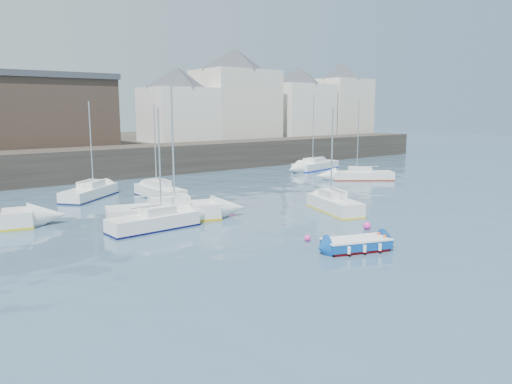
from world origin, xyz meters
TOP-DOWN VIEW (x-y plane):
  - water at (0.00, 0.00)m, footprint 220.00×220.00m
  - quay_wall at (0.00, 35.00)m, footprint 90.00×5.00m
  - land_strip at (0.00, 53.00)m, footprint 90.00×32.00m
  - bldg_east_a at (20.00, 42.00)m, footprint 13.36×13.36m
  - bldg_east_b at (31.00, 41.50)m, footprint 11.88×11.88m
  - bldg_east_c at (40.00, 41.50)m, footprint 11.14×11.14m
  - bldg_east_d at (11.00, 41.50)m, footprint 11.14×11.14m
  - warehouse at (-6.00, 43.00)m, footprint 16.40×10.40m
  - blue_dinghy at (-1.31, 2.44)m, footprint 3.57×2.41m
  - sailboat_a at (-7.05, 12.44)m, footprint 5.37×1.95m
  - sailboat_b at (-5.57, 13.99)m, footprint 7.14×4.10m
  - sailboat_c at (4.72, 9.55)m, footprint 3.21×5.45m
  - sailboat_d at (18.05, 18.35)m, footprint 5.83×4.94m
  - sailboat_f at (-2.08, 21.38)m, footprint 1.79×5.51m
  - sailboat_g at (20.31, 27.00)m, footprint 6.91×3.47m
  - sailboat_h at (-6.36, 24.61)m, footprint 5.59×5.06m
  - buoy_near at (-1.91, 5.21)m, footprint 0.34×0.34m
  - buoy_mid at (2.59, 4.98)m, footprint 0.44×0.44m
  - buoy_far at (-0.45, 14.16)m, footprint 0.42×0.42m

SIDE VIEW (x-z plane):
  - water at x=0.00m, z-range 0.00..0.00m
  - buoy_near at x=-1.91m, z-range -0.17..0.17m
  - buoy_mid at x=2.59m, z-range -0.22..0.22m
  - buoy_far at x=-0.45m, z-range -0.21..0.21m
  - blue_dinghy at x=-1.31m, z-range 0.04..0.66m
  - sailboat_d at x=18.05m, z-range -3.27..4.18m
  - sailboat_g at x=20.31m, z-range -3.71..4.66m
  - sailboat_h at x=-6.36m, z-range -3.21..4.17m
  - sailboat_a at x=-7.05m, z-range -2.96..3.93m
  - sailboat_f at x=-2.08m, z-range -3.07..4.08m
  - sailboat_c at x=4.72m, z-range -2.90..3.94m
  - sailboat_b at x=-5.57m, z-range -3.81..4.95m
  - land_strip at x=0.00m, z-range 0.00..2.80m
  - quay_wall at x=0.00m, z-range 0.00..3.00m
  - warehouse at x=-6.00m, z-range 2.82..10.42m
  - bldg_east_d at x=11.00m, z-range 2.89..11.84m
  - bldg_east_b at x=31.00m, z-range 2.89..12.84m
  - bldg_east_c at x=40.00m, z-range 2.90..13.85m
  - bldg_east_a at x=20.00m, z-range 2.91..14.71m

